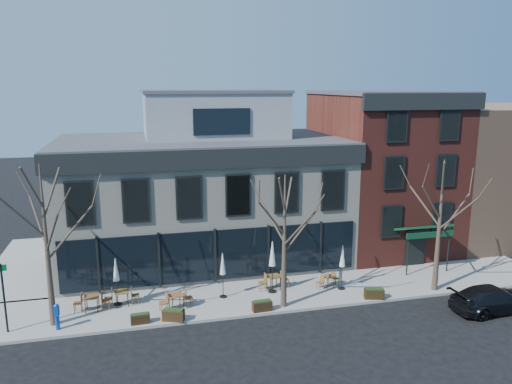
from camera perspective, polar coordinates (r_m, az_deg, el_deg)
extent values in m
plane|color=black|center=(30.00, -4.65, -10.61)|extent=(120.00, 120.00, 0.00)
cube|color=gray|center=(28.70, 2.61, -11.50)|extent=(33.50, 4.70, 0.15)
cube|color=gray|center=(35.95, -24.46, -7.66)|extent=(4.50, 12.00, 0.15)
cube|color=beige|center=(33.49, -6.16, -1.01)|extent=(18.00, 10.00, 8.00)
cube|color=#47474C|center=(32.81, -6.32, 5.89)|extent=(18.30, 10.30, 0.30)
cube|color=black|center=(27.85, -4.88, 3.77)|extent=(18.30, 0.25, 1.10)
cube|color=black|center=(32.94, -22.26, 4.21)|extent=(0.25, 10.30, 1.10)
cube|color=black|center=(29.26, -4.70, -7.22)|extent=(17.20, 0.12, 3.00)
cube|color=black|center=(33.15, -21.61, -5.72)|extent=(0.12, 7.50, 3.00)
cube|color=gray|center=(33.81, -4.91, 8.74)|extent=(9.00, 6.50, 3.00)
cube|color=maroon|center=(37.17, 14.07, 2.36)|extent=(8.00, 10.00, 11.00)
cube|color=#47474C|center=(36.67, 14.52, 10.94)|extent=(8.20, 10.20, 0.25)
cube|color=black|center=(32.26, 18.82, 9.77)|extent=(8.20, 0.25, 1.00)
cube|color=#0B321B|center=(32.80, 18.59, -3.85)|extent=(3.20, 1.66, 0.67)
cube|color=black|center=(33.92, 17.68, -6.18)|extent=(1.40, 0.10, 2.50)
cube|color=#8C664C|center=(43.58, 25.14, 2.31)|extent=(12.00, 12.00, 10.00)
cone|color=#382B21|center=(25.62, -22.80, -5.80)|extent=(0.34, 0.34, 7.92)
cylinder|color=#382B21|center=(25.48, -20.47, -4.36)|extent=(2.23, 0.50, 2.48)
cylinder|color=#382B21|center=(26.34, -23.64, -3.06)|extent=(1.03, 2.05, 2.14)
cylinder|color=#382B21|center=(25.07, -25.09, -2.71)|extent=(1.80, 0.75, 2.21)
cylinder|color=#382B21|center=(24.37, -22.27, -4.34)|extent=(1.03, 2.04, 2.28)
cone|color=#382B21|center=(25.79, 3.25, -5.74)|extent=(0.34, 0.34, 7.04)
cylinder|color=#382B21|center=(26.08, 5.16, -4.41)|extent=(2.00, 0.46, 2.21)
cylinder|color=#382B21|center=(26.21, 1.88, -3.34)|extent=(0.93, 1.84, 1.91)
cylinder|color=#382B21|center=(24.94, 1.83, -3.06)|extent=(1.61, 0.68, 1.97)
cylinder|color=#382B21|center=(24.88, 4.74, -4.42)|extent=(0.93, 1.83, 2.03)
cone|color=#382B21|center=(29.56, 20.21, -3.71)|extent=(0.34, 0.34, 7.48)
cylinder|color=#382B21|center=(30.14, 21.69, -2.47)|extent=(2.12, 0.48, 2.35)
cylinder|color=#382B21|center=(29.83, 18.70, -1.52)|extent=(0.98, 1.94, 2.03)
cylinder|color=#382B21|center=(28.55, 19.42, -1.18)|extent=(1.71, 0.71, 2.09)
cylinder|color=#382B21|center=(28.87, 22.04, -2.39)|extent=(0.98, 1.94, 2.16)
cylinder|color=black|center=(26.49, -26.84, -10.79)|extent=(0.10, 0.10, 3.40)
cube|color=#005926|center=(25.97, -27.15, -7.73)|extent=(0.50, 0.04, 0.30)
imported|color=black|center=(29.27, 25.48, -10.97)|extent=(4.78, 2.15, 1.36)
cylinder|color=#0B3A9B|center=(26.31, -21.74, -13.68)|extent=(0.20, 0.20, 0.72)
cube|color=#0B3A9B|center=(26.05, -21.84, -12.45)|extent=(0.26, 0.23, 0.51)
cone|color=#0B3A9B|center=(25.93, -21.90, -11.84)|extent=(0.27, 0.27, 0.12)
cube|color=brown|center=(27.52, -18.28, -11.28)|extent=(0.78, 0.78, 0.04)
cylinder|color=black|center=(27.44, -18.93, -12.30)|extent=(0.04, 0.04, 0.77)
cylinder|color=black|center=(27.36, -17.66, -12.28)|extent=(0.04, 0.04, 0.77)
cylinder|color=black|center=(27.98, -18.77, -11.80)|extent=(0.04, 0.04, 0.77)
cylinder|color=black|center=(27.91, -17.53, -11.78)|extent=(0.04, 0.04, 0.77)
cube|color=brown|center=(27.72, -15.11, -10.93)|extent=(0.77, 0.77, 0.04)
cylinder|color=black|center=(27.60, -15.66, -11.95)|extent=(0.04, 0.04, 0.76)
cylinder|color=black|center=(27.61, -14.42, -11.87)|extent=(0.04, 0.04, 0.76)
cylinder|color=black|center=(28.14, -15.69, -11.47)|extent=(0.04, 0.04, 0.76)
cylinder|color=black|center=(28.15, -14.47, -11.39)|extent=(0.04, 0.04, 0.76)
cube|color=brown|center=(26.75, -9.13, -11.54)|extent=(0.88, 0.88, 0.04)
cylinder|color=black|center=(26.57, -9.51, -12.63)|extent=(0.04, 0.04, 0.75)
cylinder|color=black|center=(26.73, -8.29, -12.43)|extent=(0.04, 0.04, 0.75)
cylinder|color=black|center=(27.08, -9.89, -12.15)|extent=(0.04, 0.04, 0.75)
cylinder|color=black|center=(27.24, -8.69, -11.96)|extent=(0.04, 0.04, 0.75)
cube|color=brown|center=(28.83, 2.04, -9.58)|extent=(0.80, 0.80, 0.04)
cylinder|color=black|center=(28.62, 1.69, -10.58)|extent=(0.04, 0.04, 0.75)
cylinder|color=black|center=(28.82, 2.80, -10.43)|extent=(0.04, 0.04, 0.75)
cylinder|color=black|center=(29.13, 1.27, -10.16)|extent=(0.04, 0.04, 0.75)
cylinder|color=black|center=(29.33, 2.36, -10.01)|extent=(0.04, 0.04, 0.75)
cube|color=brown|center=(29.40, 8.23, -9.51)|extent=(0.78, 0.78, 0.04)
cylinder|color=black|center=(29.20, 8.14, -10.36)|extent=(0.04, 0.04, 0.64)
cylinder|color=black|center=(29.50, 8.89, -10.15)|extent=(0.04, 0.04, 0.64)
cylinder|color=black|center=(29.55, 7.52, -10.06)|extent=(0.04, 0.04, 0.64)
cylinder|color=black|center=(29.84, 8.27, -9.85)|extent=(0.04, 0.04, 0.64)
cylinder|color=black|center=(28.14, -15.50, -12.23)|extent=(0.41, 0.41, 0.06)
cylinder|color=black|center=(27.75, -15.62, -10.33)|extent=(0.05, 0.05, 2.07)
cone|color=beige|center=(27.41, -15.73, -8.51)|extent=(0.34, 0.34, 1.22)
cylinder|color=black|center=(28.09, -3.78, -11.84)|extent=(0.41, 0.41, 0.06)
cylinder|color=black|center=(27.70, -3.81, -9.96)|extent=(0.05, 0.05, 2.04)
cone|color=beige|center=(27.37, -3.83, -8.16)|extent=(0.33, 0.33, 1.20)
cylinder|color=black|center=(28.69, 1.85, -11.28)|extent=(0.48, 0.48, 0.07)
cylinder|color=black|center=(28.24, 1.87, -9.11)|extent=(0.05, 0.05, 2.39)
cone|color=beige|center=(27.87, 1.88, -7.03)|extent=(0.39, 0.39, 1.41)
cylinder|color=black|center=(29.47, 9.71, -10.80)|extent=(0.42, 0.42, 0.06)
cylinder|color=black|center=(29.10, 9.78, -8.96)|extent=(0.05, 0.05, 2.09)
cone|color=white|center=(28.77, 9.85, -7.20)|extent=(0.34, 0.34, 1.23)
cube|color=black|center=(25.78, -13.09, -13.95)|extent=(0.94, 0.42, 0.46)
cube|color=#1E3314|center=(25.68, -13.12, -13.45)|extent=(0.84, 0.34, 0.07)
cube|color=#322110|center=(25.74, -9.41, -13.74)|extent=(1.15, 0.78, 0.53)
cube|color=#1E3314|center=(25.61, -9.43, -13.16)|extent=(1.02, 0.66, 0.09)
cube|color=black|center=(26.40, 0.71, -12.91)|extent=(1.03, 0.45, 0.51)
cube|color=#1E3314|center=(26.29, 0.71, -12.37)|extent=(0.93, 0.37, 0.08)
cube|color=black|center=(28.52, 13.35, -11.26)|extent=(1.13, 0.68, 0.53)
cube|color=#1E3314|center=(28.40, 13.38, -10.73)|extent=(1.01, 0.57, 0.08)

